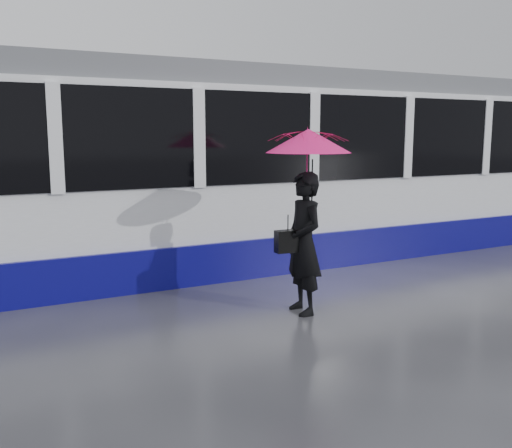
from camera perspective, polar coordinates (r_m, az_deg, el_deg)
ground at (r=7.44m, az=-4.78°, el=-8.73°), size 90.00×90.00×0.00m
rails at (r=9.71m, az=-10.56°, el=-4.58°), size 34.00×1.51×0.02m
tram at (r=9.21m, az=-17.31°, el=4.70°), size 26.00×2.56×3.35m
woman at (r=7.20m, az=4.78°, el=-1.94°), size 0.48×0.69×1.80m
umbrella at (r=7.10m, az=5.24°, el=6.62°), size 1.14×1.14×1.22m
handbag at (r=7.09m, az=3.20°, el=-1.73°), size 0.33×0.16×0.46m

